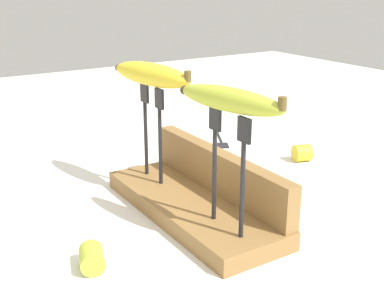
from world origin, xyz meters
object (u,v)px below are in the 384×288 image
object	(u,v)px
banana_chunk_near	(302,153)
banana_chunk_far	(92,258)
banana_raised_right	(230,99)
fork_fallen_near	(221,140)
fork_stand_left	(152,124)
fork_stand_right	(228,160)
banana_raised_left	(151,74)

from	to	relation	value
banana_chunk_near	banana_chunk_far	size ratio (longest dim) A/B	0.86
banana_raised_right	fork_fallen_near	size ratio (longest dim) A/B	1.23
fork_stand_left	fork_stand_right	size ratio (longest dim) A/B	0.98
fork_stand_left	fork_stand_right	world-z (taller)	fork_stand_right
banana_raised_left	banana_chunk_far	distance (m)	0.35
banana_raised_right	banana_chunk_far	xyz separation A→B (m)	(-0.05, -0.20, -0.21)
fork_fallen_near	banana_chunk_near	size ratio (longest dim) A/B	3.24
fork_stand_left	banana_chunk_near	world-z (taller)	fork_stand_left
fork_fallen_near	banana_chunk_far	distance (m)	0.63
fork_stand_right	banana_chunk_far	distance (m)	0.24
banana_raised_left	fork_fallen_near	bearing A→B (deg)	123.36
banana_raised_left	banana_chunk_far	world-z (taller)	banana_raised_left
fork_stand_right	banana_raised_right	world-z (taller)	banana_raised_right
fork_stand_right	fork_fallen_near	distance (m)	0.54
fork_stand_left	fork_fallen_near	distance (m)	0.38
fork_stand_right	banana_chunk_far	xyz separation A→B (m)	(-0.05, -0.20, -0.12)
fork_fallen_near	banana_chunk_near	world-z (taller)	banana_chunk_near
banana_raised_right	banana_chunk_near	distance (m)	0.48
fork_fallen_near	fork_stand_right	bearing A→B (deg)	-34.64
fork_fallen_near	banana_chunk_far	world-z (taller)	banana_chunk_far
banana_raised_left	banana_chunk_far	xyz separation A→B (m)	(0.19, -0.20, -0.21)
banana_raised_left	fork_fallen_near	distance (m)	0.42
banana_raised_left	banana_raised_right	xyz separation A→B (m)	(0.24, -0.00, 0.00)
banana_raised_left	banana_chunk_near	bearing A→B (deg)	86.79
fork_stand_left	fork_stand_right	distance (m)	0.24
banana_raised_right	fork_stand_left	bearing A→B (deg)	180.00
fork_stand_right	banana_raised_left	world-z (taller)	banana_raised_left
banana_raised_right	banana_chunk_far	world-z (taller)	banana_raised_right
fork_fallen_near	banana_raised_right	bearing A→B (deg)	-34.64
banana_raised_right	fork_fallen_near	xyz separation A→B (m)	(-0.43, 0.30, -0.23)
fork_stand_left	banana_chunk_far	bearing A→B (deg)	-47.13
fork_stand_left	banana_raised_right	distance (m)	0.25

